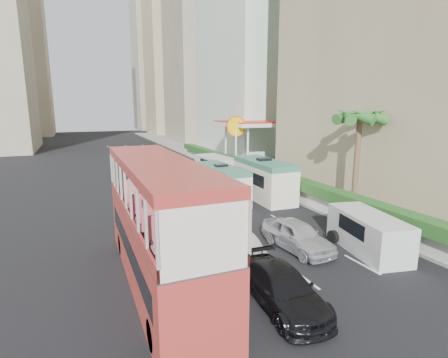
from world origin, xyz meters
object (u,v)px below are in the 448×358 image
minibus_near (221,184)px  shell_station (252,145)px  panel_van_near (368,233)px  van_asset (196,186)px  panel_van_far (216,168)px  double_decker_bus (159,223)px  minibus_far (264,179)px  car_silver_lane_a (240,265)px  car_black (282,305)px  palm_tree (356,165)px  car_silver_lane_b (296,249)px

minibus_near → shell_station: shell_station is taller
minibus_near → panel_van_near: (3.08, -11.63, -0.41)m
van_asset → panel_van_far: size_ratio=0.77×
double_decker_bus → shell_station: 28.02m
minibus_far → panel_van_near: 11.20m
panel_van_near → shell_station: bearing=87.7°
car_silver_lane_a → car_black: (-0.04, -3.55, 0.00)m
palm_tree → panel_van_near: bearing=-126.6°
car_silver_lane_b → shell_station: size_ratio=0.55×
car_silver_lane_b → palm_tree: 8.25m
car_black → van_asset: (3.40, 20.07, 0.00)m
car_silver_lane_a → shell_station: size_ratio=0.52×
minibus_far → palm_tree: palm_tree is taller
panel_van_near → panel_van_far: bearing=102.2°
car_black → shell_station: size_ratio=0.59×
panel_van_far → palm_tree: bearing=-80.2°
double_decker_bus → panel_van_far: size_ratio=1.97×
car_black → panel_van_far: size_ratio=0.84×
van_asset → panel_van_near: 17.78m
car_silver_lane_a → car_black: bearing=-92.0°
double_decker_bus → car_black: size_ratio=2.33×
car_silver_lane_b → palm_tree: bearing=21.7°
panel_van_far → car_black: bearing=-110.6°
car_silver_lane_a → minibus_far: size_ratio=0.62×
car_silver_lane_b → shell_station: bearing=63.3°
car_silver_lane_a → minibus_far: 12.41m
double_decker_bus → panel_van_far: 21.33m
double_decker_bus → van_asset: (7.02, 16.60, -2.53)m
van_asset → double_decker_bus: bearing=-112.9°
car_silver_lane_a → car_black: size_ratio=0.89×
van_asset → panel_van_far: bearing=37.9°
car_silver_lane_b → van_asset: 15.96m
car_silver_lane_a → van_asset: car_silver_lane_a is taller
minibus_far → car_silver_lane_b: bearing=-107.8°
car_silver_lane_b → minibus_far: minibus_far is taller
minibus_far → shell_station: (5.47, 12.69, 1.25)m
palm_tree → shell_station: (2.20, 19.00, -0.63)m
car_black → double_decker_bus: bearing=139.5°
car_silver_lane_a → panel_van_far: panel_van_far is taller
car_silver_lane_a → van_asset: bearing=77.1°
car_silver_lane_b → panel_van_far: panel_van_far is taller
minibus_near → double_decker_bus: bearing=-125.9°
car_black → minibus_near: size_ratio=0.78×
car_black → palm_tree: (10.18, 7.47, 3.38)m
double_decker_bus → shell_station: (16.00, 23.00, 0.22)m
minibus_far → shell_station: size_ratio=0.85×
car_silver_lane_b → palm_tree: (6.73, 3.36, 3.38)m
car_silver_lane_b → palm_tree: palm_tree is taller
minibus_near → minibus_far: size_ratio=0.90×
minibus_near → panel_van_far: 8.56m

